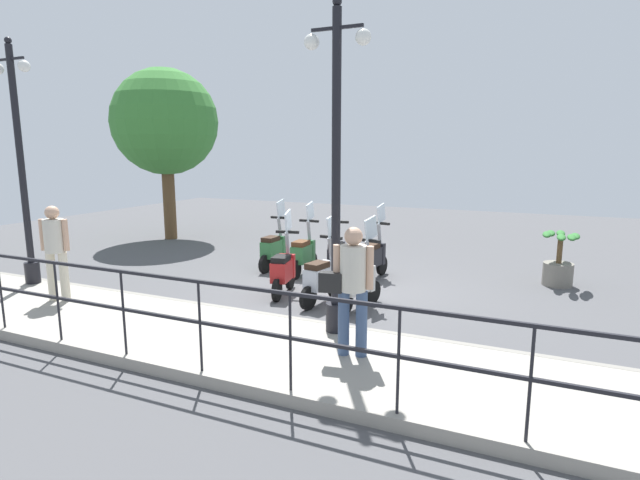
{
  "coord_description": "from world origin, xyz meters",
  "views": [
    {
      "loc": [
        -8.51,
        -3.42,
        2.64
      ],
      "look_at": [
        0.2,
        0.5,
        0.9
      ],
      "focal_mm": 28.0,
      "sensor_mm": 36.0,
      "label": 1
    }
  ],
  "objects_px": {
    "lamp_post_near": "(336,192)",
    "scooter_far_0": "(373,256)",
    "potted_palm": "(559,263)",
    "scooter_far_3": "(274,248)",
    "tree_large": "(165,123)",
    "scooter_far_1": "(336,255)",
    "lamp_post_far": "(23,179)",
    "pedestrian_distant": "(55,246)",
    "scooter_near_1": "(322,277)",
    "scooter_far_2": "(304,253)",
    "scooter_near_0": "(359,281)",
    "pedestrian_with_bag": "(351,282)",
    "scooter_near_2": "(283,269)"
  },
  "relations": [
    {
      "from": "lamp_post_near",
      "to": "scooter_far_0",
      "type": "xyz_separation_m",
      "value": [
        3.46,
        0.59,
        -1.6
      ]
    },
    {
      "from": "potted_palm",
      "to": "scooter_far_3",
      "type": "bearing_deg",
      "value": 100.93
    },
    {
      "from": "lamp_post_near",
      "to": "scooter_far_3",
      "type": "relative_size",
      "value": 2.83
    },
    {
      "from": "tree_large",
      "to": "scooter_far_1",
      "type": "distance_m",
      "value": 7.28
    },
    {
      "from": "lamp_post_far",
      "to": "pedestrian_distant",
      "type": "xyz_separation_m",
      "value": [
        -0.57,
        -1.43,
        -1.03
      ]
    },
    {
      "from": "lamp_post_far",
      "to": "scooter_far_3",
      "type": "distance_m",
      "value": 5.0
    },
    {
      "from": "scooter_near_1",
      "to": "scooter_far_3",
      "type": "distance_m",
      "value": 2.74
    },
    {
      "from": "scooter_far_2",
      "to": "pedestrian_distant",
      "type": "bearing_deg",
      "value": 142.95
    },
    {
      "from": "scooter_near_0",
      "to": "scooter_near_1",
      "type": "relative_size",
      "value": 1.0
    },
    {
      "from": "potted_palm",
      "to": "scooter_near_1",
      "type": "height_order",
      "value": "scooter_near_1"
    },
    {
      "from": "lamp_post_near",
      "to": "pedestrian_distant",
      "type": "distance_m",
      "value": 4.89
    },
    {
      "from": "pedestrian_with_bag",
      "to": "scooter_far_1",
      "type": "distance_m",
      "value": 4.41
    },
    {
      "from": "scooter_near_1",
      "to": "lamp_post_far",
      "type": "bearing_deg",
      "value": 116.36
    },
    {
      "from": "lamp_post_near",
      "to": "scooter_near_2",
      "type": "bearing_deg",
      "value": 45.57
    },
    {
      "from": "lamp_post_near",
      "to": "scooter_near_0",
      "type": "bearing_deg",
      "value": 7.31
    },
    {
      "from": "potted_palm",
      "to": "scooter_far_2",
      "type": "distance_m",
      "value": 5.08
    },
    {
      "from": "scooter_far_2",
      "to": "scooter_far_3",
      "type": "height_order",
      "value": "same"
    },
    {
      "from": "pedestrian_with_bag",
      "to": "potted_palm",
      "type": "distance_m",
      "value": 5.72
    },
    {
      "from": "pedestrian_distant",
      "to": "scooter_far_0",
      "type": "xyz_separation_m",
      "value": [
        4.02,
        -4.17,
        -0.6
      ]
    },
    {
      "from": "pedestrian_distant",
      "to": "lamp_post_far",
      "type": "bearing_deg",
      "value": -130.63
    },
    {
      "from": "scooter_far_0",
      "to": "tree_large",
      "type": "bearing_deg",
      "value": 81.6
    },
    {
      "from": "tree_large",
      "to": "pedestrian_distant",
      "type": "bearing_deg",
      "value": -154.75
    },
    {
      "from": "pedestrian_with_bag",
      "to": "scooter_far_3",
      "type": "height_order",
      "value": "pedestrian_with_bag"
    },
    {
      "from": "scooter_far_0",
      "to": "scooter_far_1",
      "type": "xyz_separation_m",
      "value": [
        -0.17,
        0.75,
        0.0
      ]
    },
    {
      "from": "scooter_far_1",
      "to": "scooter_far_2",
      "type": "bearing_deg",
      "value": 84.54
    },
    {
      "from": "pedestrian_with_bag",
      "to": "scooter_far_1",
      "type": "relative_size",
      "value": 1.03
    },
    {
      "from": "pedestrian_with_bag",
      "to": "pedestrian_distant",
      "type": "relative_size",
      "value": 1.0
    },
    {
      "from": "lamp_post_near",
      "to": "potted_palm",
      "type": "relative_size",
      "value": 4.11
    },
    {
      "from": "lamp_post_near",
      "to": "scooter_far_0",
      "type": "height_order",
      "value": "lamp_post_near"
    },
    {
      "from": "scooter_near_0",
      "to": "tree_large",
      "type": "bearing_deg",
      "value": 76.38
    },
    {
      "from": "tree_large",
      "to": "scooter_far_2",
      "type": "bearing_deg",
      "value": -112.73
    },
    {
      "from": "scooter_near_2",
      "to": "scooter_far_0",
      "type": "relative_size",
      "value": 1.0
    },
    {
      "from": "lamp_post_near",
      "to": "lamp_post_far",
      "type": "relative_size",
      "value": 0.99
    },
    {
      "from": "lamp_post_far",
      "to": "lamp_post_near",
      "type": "bearing_deg",
      "value": -90.0
    },
    {
      "from": "lamp_post_far",
      "to": "scooter_near_0",
      "type": "height_order",
      "value": "lamp_post_far"
    },
    {
      "from": "tree_large",
      "to": "scooter_far_1",
      "type": "bearing_deg",
      "value": -109.55
    },
    {
      "from": "scooter_far_0",
      "to": "pedestrian_with_bag",
      "type": "bearing_deg",
      "value": -157.56
    },
    {
      "from": "scooter_near_1",
      "to": "scooter_far_1",
      "type": "bearing_deg",
      "value": 25.4
    },
    {
      "from": "scooter_near_2",
      "to": "scooter_far_3",
      "type": "height_order",
      "value": "same"
    },
    {
      "from": "pedestrian_with_bag",
      "to": "scooter_near_2",
      "type": "height_order",
      "value": "pedestrian_with_bag"
    },
    {
      "from": "scooter_near_0",
      "to": "scooter_far_2",
      "type": "bearing_deg",
      "value": 62.3
    },
    {
      "from": "scooter_near_2",
      "to": "scooter_near_1",
      "type": "bearing_deg",
      "value": -114.4
    },
    {
      "from": "scooter_far_3",
      "to": "scooter_far_2",
      "type": "bearing_deg",
      "value": -102.15
    },
    {
      "from": "scooter_far_2",
      "to": "lamp_post_far",
      "type": "bearing_deg",
      "value": 126.37
    },
    {
      "from": "scooter_near_2",
      "to": "tree_large",
      "type": "bearing_deg",
      "value": 45.77
    },
    {
      "from": "scooter_near_2",
      "to": "scooter_far_1",
      "type": "distance_m",
      "value": 1.64
    },
    {
      "from": "scooter_far_1",
      "to": "scooter_far_3",
      "type": "height_order",
      "value": "same"
    },
    {
      "from": "pedestrian_with_bag",
      "to": "scooter_near_0",
      "type": "distance_m",
      "value": 2.34
    },
    {
      "from": "potted_palm",
      "to": "scooter_far_3",
      "type": "height_order",
      "value": "scooter_far_3"
    },
    {
      "from": "lamp_post_near",
      "to": "scooter_near_1",
      "type": "relative_size",
      "value": 2.83
    }
  ]
}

